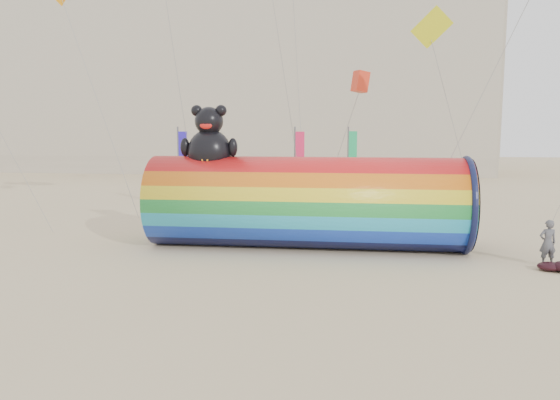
# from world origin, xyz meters

# --- Properties ---
(ground) EXTENTS (160.00, 160.00, 0.00)m
(ground) POSITION_xyz_m (0.00, 0.00, 0.00)
(ground) COLOR #CCB58C
(ground) RESTS_ON ground
(hotel_building) EXTENTS (60.40, 15.40, 20.60)m
(hotel_building) POSITION_xyz_m (-12.00, 45.95, 10.31)
(hotel_building) COLOR #B7AD99
(hotel_building) RESTS_ON ground
(windsock_assembly) EXTENTS (13.50, 4.11, 6.22)m
(windsock_assembly) POSITION_xyz_m (1.30, 4.12, 2.06)
(windsock_assembly) COLOR red
(windsock_assembly) RESTS_ON ground
(kite_handler) EXTENTS (0.69, 0.50, 1.76)m
(kite_handler) POSITION_xyz_m (10.55, 2.08, 0.88)
(kite_handler) COLOR #4F4F55
(kite_handler) RESTS_ON ground
(festival_banners) EXTENTS (11.27, 3.82, 5.20)m
(festival_banners) POSITION_xyz_m (-1.44, 15.64, 2.64)
(festival_banners) COLOR #59595E
(festival_banners) RESTS_ON ground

